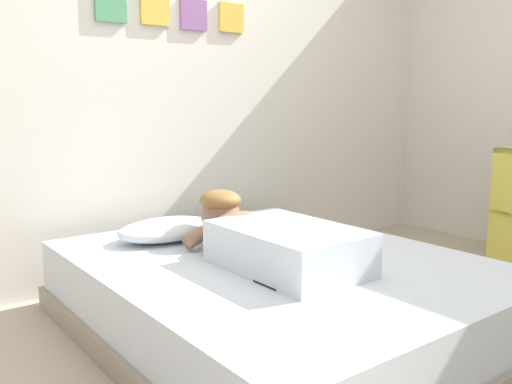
# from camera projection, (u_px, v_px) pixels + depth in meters

# --- Properties ---
(ground_plane) EXTENTS (12.77, 12.77, 0.00)m
(ground_plane) POSITION_uv_depth(u_px,v_px,m) (379.00, 366.00, 2.14)
(ground_plane) COLOR tan
(back_wall) EXTENTS (4.38, 0.12, 2.50)m
(back_wall) POSITION_uv_depth(u_px,v_px,m) (171.00, 65.00, 3.22)
(back_wall) COLOR silver
(back_wall) RESTS_ON ground
(bed) EXTENTS (1.55, 1.92, 0.35)m
(bed) POSITION_uv_depth(u_px,v_px,m) (277.00, 295.00, 2.44)
(bed) COLOR gray
(bed) RESTS_ON ground
(pillow) EXTENTS (0.52, 0.32, 0.11)m
(pillow) POSITION_uv_depth(u_px,v_px,m) (167.00, 229.00, 2.72)
(pillow) COLOR silver
(pillow) RESTS_ON bed
(person_lying) EXTENTS (0.43, 0.92, 0.27)m
(person_lying) POSITION_uv_depth(u_px,v_px,m) (267.00, 238.00, 2.34)
(person_lying) COLOR silver
(person_lying) RESTS_ON bed
(coffee_cup) EXTENTS (0.12, 0.09, 0.07)m
(coffee_cup) POSITION_uv_depth(u_px,v_px,m) (238.00, 231.00, 2.76)
(coffee_cup) COLOR teal
(coffee_cup) RESTS_ON bed
(cell_phone) EXTENTS (0.07, 0.14, 0.01)m
(cell_phone) POSITION_uv_depth(u_px,v_px,m) (271.00, 284.00, 2.05)
(cell_phone) COLOR black
(cell_phone) RESTS_ON bed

